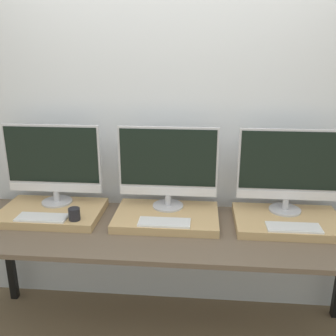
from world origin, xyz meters
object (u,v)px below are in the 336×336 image
keyboard_left (42,217)px  keyboard_right (294,227)px  mug (74,214)px  monitor_center (168,165)px  monitor_right (289,168)px  monitor_left (53,162)px  keyboard_center (164,222)px

keyboard_left → keyboard_right: same height
mug → monitor_center: monitor_center is taller
keyboard_right → keyboard_left: bearing=180.0°
monitor_right → keyboard_right: (0.00, -0.25, -0.28)m
keyboard_left → mug: (0.20, 0.00, 0.03)m
keyboard_left → keyboard_right: (1.50, 0.00, 0.00)m
keyboard_left → mug: size_ratio=4.12×
mug → monitor_right: size_ratio=0.12×
keyboard_left → mug: mug is taller
mug → keyboard_right: size_ratio=0.24×
monitor_left → keyboard_center: bearing=-18.2°
monitor_center → keyboard_right: bearing=-18.2°
mug → keyboard_right: 1.30m
mug → monitor_left: bearing=129.7°
keyboard_center → keyboard_right: same height
mug → keyboard_right: mug is taller
monitor_center → monitor_right: (0.75, 0.00, 0.00)m
monitor_left → monitor_right: 1.50m
monitor_center → keyboard_left: bearing=-161.8°
keyboard_left → mug: 0.21m
monitor_center → keyboard_right: monitor_center is taller
keyboard_right → monitor_left: bearing=170.7°
keyboard_left → monitor_right: size_ratio=0.49×
monitor_center → monitor_left: bearing=180.0°
keyboard_center → keyboard_right: 0.75m
keyboard_center → monitor_center: bearing=90.0°
mug → monitor_center: size_ratio=0.12×
monitor_left → mug: monitor_left is taller
keyboard_left → monitor_center: size_ratio=0.49×
monitor_center → keyboard_center: (0.00, -0.25, -0.28)m
keyboard_right → monitor_right: bearing=90.0°
mug → keyboard_center: (0.55, 0.00, -0.03)m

